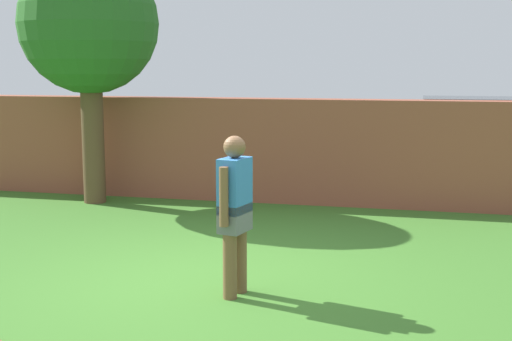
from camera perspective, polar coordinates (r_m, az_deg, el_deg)
name	(u,v)px	position (r m, az deg, el deg)	size (l,w,h in m)	color
ground_plane	(203,283)	(7.52, -4.42, -9.18)	(40.00, 40.00, 0.00)	#3D7528
brick_wall	(202,148)	(12.09, -4.47, 1.85)	(11.44, 0.50, 1.75)	brown
tree	(89,27)	(11.89, -13.58, 11.43)	(2.29, 2.29, 4.12)	brown
person	(235,208)	(6.88, -1.76, -3.12)	(0.29, 0.53, 1.62)	brown
car	(478,145)	(13.32, 17.79, 2.03)	(4.22, 1.95, 1.72)	navy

